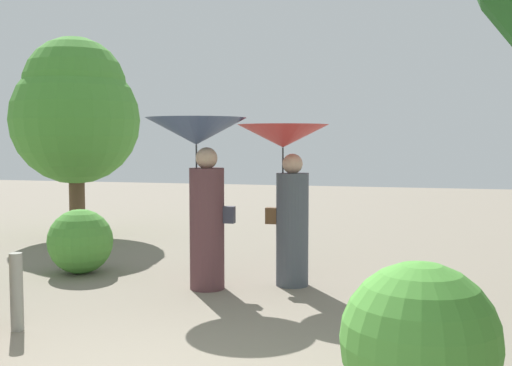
% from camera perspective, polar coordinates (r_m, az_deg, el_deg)
% --- Properties ---
extents(person_left, '(1.21, 1.21, 2.06)m').
position_cam_1_polar(person_left, '(7.34, -5.21, 1.60)').
color(person_left, '#563338').
rests_on(person_left, ground).
extents(person_right, '(1.11, 1.11, 1.98)m').
position_cam_1_polar(person_right, '(7.49, 2.87, 0.99)').
color(person_right, '#474C56').
rests_on(person_right, ground).
extents(tree_mid_left, '(2.37, 2.37, 3.68)m').
position_cam_1_polar(tree_mid_left, '(11.85, -16.49, 6.54)').
color(tree_mid_left, brown).
rests_on(tree_mid_left, ground).
extents(bush_path_left, '(1.03, 1.03, 1.03)m').
position_cam_1_polar(bush_path_left, '(4.17, 14.99, -14.05)').
color(bush_path_left, '#4C9338').
rests_on(bush_path_left, ground).
extents(bush_path_right, '(0.87, 0.87, 0.87)m').
position_cam_1_polar(bush_path_right, '(8.59, -16.04, -5.24)').
color(bush_path_right, '#4C9338').
rests_on(bush_path_right, ground).
extents(path_marker_post, '(0.12, 0.12, 0.74)m').
position_cam_1_polar(path_marker_post, '(6.26, -21.40, -9.43)').
color(path_marker_post, gray).
rests_on(path_marker_post, ground).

